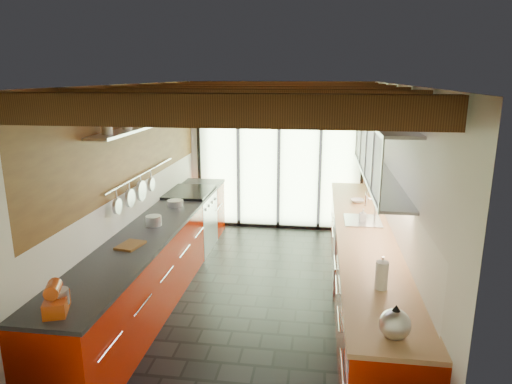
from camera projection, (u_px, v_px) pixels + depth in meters
The scene contains 18 objects.
ground at pixel (258, 296), 5.76m from camera, with size 5.50×5.50×0.00m, color black.
room_shell at pixel (258, 167), 5.35m from camera, with size 5.50×5.50×5.50m.
ceiling_beams at pixel (262, 96), 5.51m from camera, with size 3.14×5.06×4.90m.
glass_door at pixel (279, 137), 7.93m from camera, with size 2.95×0.10×2.90m.
left_counter at pixel (159, 256), 5.82m from camera, with size 0.68×5.00×0.92m.
range_stove at pixel (191, 221), 7.20m from camera, with size 0.66×0.90×0.97m.
right_counter at pixel (363, 268), 5.47m from camera, with size 0.68×5.00×0.92m.
sink_assembly at pixel (364, 218), 5.73m from camera, with size 0.45×0.52×0.43m.
upper_cabinets_right at pixel (381, 149), 5.39m from camera, with size 0.34×3.00×3.00m.
left_wall_fixtures at pixel (142, 144), 5.63m from camera, with size 0.28×2.60×0.96m.
stand_mixer at pixel (57, 299), 3.53m from camera, with size 0.25×0.32×0.26m.
pot_large at pixel (154, 221), 5.56m from camera, with size 0.19×0.19×0.12m, color silver.
pot_small at pixel (175, 203), 6.38m from camera, with size 0.23×0.23×0.09m, color silver.
cutting_board at pixel (130, 245), 4.89m from camera, with size 0.22×0.30×0.03m, color brown.
kettle at pixel (395, 322), 3.17m from camera, with size 0.25×0.29×0.26m.
paper_towel at pixel (382, 276), 3.89m from camera, with size 0.14×0.14×0.29m.
soap_bottle at pixel (363, 216), 5.67m from camera, with size 0.08×0.08×0.18m, color silver.
bowl at pixel (357, 201), 6.58m from camera, with size 0.19×0.19×0.05m, color silver.
Camera 1 is at (0.71, -5.20, 2.71)m, focal length 32.00 mm.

